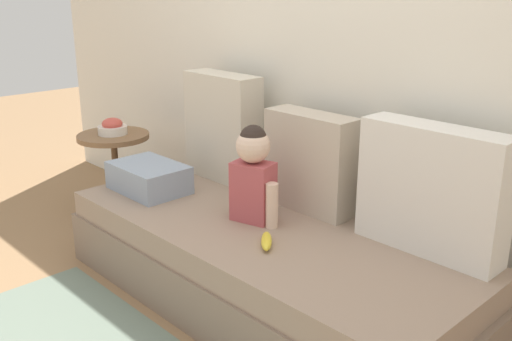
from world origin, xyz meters
name	(u,v)px	position (x,y,z in m)	size (l,w,h in m)	color
ground_plane	(262,302)	(0.00, 0.00, 0.00)	(12.00, 12.00, 0.00)	#93704C
back_wall	(346,51)	(0.00, 0.54, 1.11)	(5.23, 0.10, 2.22)	silver
couch	(262,265)	(0.00, 0.00, 0.19)	(2.03, 0.83, 0.38)	#826C5B
throw_pillow_left	(223,127)	(-0.63, 0.31, 0.67)	(0.47, 0.16, 0.58)	beige
throw_pillow_center	(310,162)	(0.00, 0.31, 0.62)	(0.46, 0.16, 0.46)	#C1B29E
throw_pillow_right	(432,190)	(0.63, 0.31, 0.64)	(0.60, 0.16, 0.51)	silver
toddler	(253,172)	(-0.08, 0.02, 0.61)	(0.29, 0.17, 0.44)	#B24C51
banana	(266,241)	(0.16, -0.13, 0.40)	(0.17, 0.04, 0.04)	yellow
folded_blanket	(149,177)	(-0.74, -0.10, 0.46)	(0.40, 0.28, 0.14)	#8E9EB2
side_table	(115,153)	(-1.38, 0.07, 0.42)	(0.43, 0.43, 0.54)	brown
fruit_bowl	(113,127)	(-1.38, 0.07, 0.58)	(0.18, 0.18, 0.10)	silver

